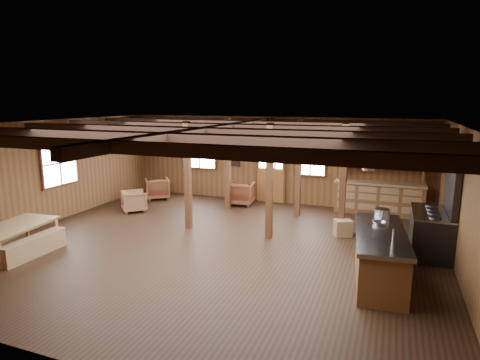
# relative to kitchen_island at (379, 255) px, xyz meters

# --- Properties ---
(room) EXTENTS (10.04, 9.04, 2.84)m
(room) POSITION_rel_kitchen_island_xyz_m (-3.60, 0.49, 0.92)
(room) COLOR black
(room) RESTS_ON ground
(ceiling_joists) EXTENTS (9.80, 8.82, 0.18)m
(ceiling_joists) POSITION_rel_kitchen_island_xyz_m (-3.60, 0.67, 2.20)
(ceiling_joists) COLOR black
(ceiling_joists) RESTS_ON ceiling
(timber_posts) EXTENTS (3.95, 2.35, 2.80)m
(timber_posts) POSITION_rel_kitchen_island_xyz_m (-3.08, 2.57, 0.92)
(timber_posts) COLOR #432113
(timber_posts) RESTS_ON floor
(back_door) EXTENTS (1.02, 0.08, 2.15)m
(back_door) POSITION_rel_kitchen_island_xyz_m (-3.60, 4.94, 0.40)
(back_door) COLOR brown
(back_door) RESTS_ON floor
(window_back_left) EXTENTS (1.32, 0.06, 1.32)m
(window_back_left) POSITION_rel_kitchen_island_xyz_m (-6.20, 4.95, 1.12)
(window_back_left) COLOR white
(window_back_left) RESTS_ON wall_back
(window_back_right) EXTENTS (1.02, 0.06, 1.32)m
(window_back_right) POSITION_rel_kitchen_island_xyz_m (-2.30, 4.95, 1.12)
(window_back_right) COLOR white
(window_back_right) RESTS_ON wall_back
(window_left) EXTENTS (0.14, 1.24, 1.32)m
(window_left) POSITION_rel_kitchen_island_xyz_m (-8.56, 0.99, 1.12)
(window_left) COLOR white
(window_left) RESTS_ON wall_back
(notice_boards) EXTENTS (1.08, 0.03, 0.90)m
(notice_boards) POSITION_rel_kitchen_island_xyz_m (-5.10, 4.95, 1.16)
(notice_boards) COLOR silver
(notice_boards) RESTS_ON wall_back
(back_counter) EXTENTS (2.55, 0.60, 2.45)m
(back_counter) POSITION_rel_kitchen_island_xyz_m (-0.20, 4.70, 0.12)
(back_counter) COLOR brown
(back_counter) RESTS_ON floor
(pendant_lamps) EXTENTS (1.86, 2.36, 0.66)m
(pendant_lamps) POSITION_rel_kitchen_island_xyz_m (-5.85, 1.49, 1.77)
(pendant_lamps) COLOR #2B2A2D
(pendant_lamps) RESTS_ON ceiling
(pot_rack) EXTENTS (0.42, 3.00, 0.45)m
(pot_rack) POSITION_rel_kitchen_island_xyz_m (-0.15, 0.76, 1.80)
(pot_rack) COLOR #2B2A2D
(pot_rack) RESTS_ON ceiling
(kitchen_island) EXTENTS (1.12, 2.57, 1.20)m
(kitchen_island) POSITION_rel_kitchen_island_xyz_m (0.00, 0.00, 0.00)
(kitchen_island) COLOR brown
(kitchen_island) RESTS_ON floor
(step_stool) EXTENTS (0.55, 0.48, 0.41)m
(step_stool) POSITION_rel_kitchen_island_xyz_m (-0.93, 2.29, -0.28)
(step_stool) COLOR brown
(step_stool) RESTS_ON floor
(commercial_range) EXTENTS (0.83, 1.62, 2.00)m
(commercial_range) POSITION_rel_kitchen_island_xyz_m (1.05, 1.78, 0.17)
(commercial_range) COLOR #2B2A2D
(commercial_range) RESTS_ON floor
(dining_table) EXTENTS (1.18, 1.89, 0.63)m
(dining_table) POSITION_rel_kitchen_island_xyz_m (-7.50, -1.45, -0.16)
(dining_table) COLOR #9B7446
(dining_table) RESTS_ON floor
(bench_aisle) EXTENTS (0.29, 1.54, 0.42)m
(bench_aisle) POSITION_rel_kitchen_island_xyz_m (-7.00, -1.45, -0.27)
(bench_aisle) COLOR brown
(bench_aisle) RESTS_ON floor
(armchair_a) EXTENTS (1.08, 1.08, 0.71)m
(armchair_a) POSITION_rel_kitchen_island_xyz_m (-7.34, 3.97, -0.12)
(armchair_a) COLOR brown
(armchair_a) RESTS_ON floor
(armchair_b) EXTENTS (0.88, 0.90, 0.74)m
(armchair_b) POSITION_rel_kitchen_island_xyz_m (-4.38, 4.27, -0.11)
(armchair_b) COLOR brown
(armchair_b) RESTS_ON floor
(armchair_c) EXTENTS (0.97, 0.97, 0.63)m
(armchair_c) POSITION_rel_kitchen_island_xyz_m (-7.12, 2.35, -0.16)
(armchair_c) COLOR brown
(armchair_c) RESTS_ON floor
(counter_pot) EXTENTS (0.30, 0.30, 0.18)m
(counter_pot) POSITION_rel_kitchen_island_xyz_m (-0.02, 0.98, 0.55)
(counter_pot) COLOR silver
(counter_pot) RESTS_ON kitchen_island
(bowl) EXTENTS (0.29, 0.29, 0.06)m
(bowl) POSITION_rel_kitchen_island_xyz_m (-0.05, 0.45, 0.49)
(bowl) COLOR silver
(bowl) RESTS_ON kitchen_island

